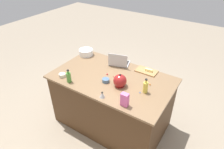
{
  "coord_description": "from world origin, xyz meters",
  "views": [
    {
      "loc": [
        -1.27,
        1.96,
        2.49
      ],
      "look_at": [
        0.0,
        0.0,
        0.95
      ],
      "focal_mm": 31.58,
      "sensor_mm": 36.0,
      "label": 1
    }
  ],
  "objects_px": {
    "bottle_olive": "(69,77)",
    "ramekin_medium": "(106,80)",
    "kettle": "(120,81)",
    "kitchen_timer": "(102,95)",
    "mixing_bowl_large": "(86,52)",
    "butter_stick_left": "(149,70)",
    "cutting_board": "(147,71)",
    "laptop": "(119,62)",
    "bottle_oil": "(145,87)",
    "candy_bag": "(125,100)",
    "ramekin_small": "(62,75)"
  },
  "relations": [
    {
      "from": "bottle_oil",
      "to": "butter_stick_left",
      "type": "relative_size",
      "value": 1.85
    },
    {
      "from": "cutting_board",
      "to": "butter_stick_left",
      "type": "bearing_deg",
      "value": 180.0
    },
    {
      "from": "bottle_olive",
      "to": "ramekin_medium",
      "type": "height_order",
      "value": "bottle_olive"
    },
    {
      "from": "ramekin_medium",
      "to": "bottle_olive",
      "type": "bearing_deg",
      "value": 32.52
    },
    {
      "from": "laptop",
      "to": "kitchen_timer",
      "type": "xyz_separation_m",
      "value": [
        -0.24,
        0.79,
        -0.01
      ]
    },
    {
      "from": "ramekin_small",
      "to": "kitchen_timer",
      "type": "distance_m",
      "value": 0.75
    },
    {
      "from": "mixing_bowl_large",
      "to": "bottle_olive",
      "type": "bearing_deg",
      "value": 112.4
    },
    {
      "from": "bottle_olive",
      "to": "butter_stick_left",
      "type": "distance_m",
      "value": 1.16
    },
    {
      "from": "mixing_bowl_large",
      "to": "ramekin_small",
      "type": "relative_size",
      "value": 2.52
    },
    {
      "from": "kettle",
      "to": "kitchen_timer",
      "type": "distance_m",
      "value": 0.33
    },
    {
      "from": "mixing_bowl_large",
      "to": "butter_stick_left",
      "type": "height_order",
      "value": "mixing_bowl_large"
    },
    {
      "from": "bottle_olive",
      "to": "ramekin_small",
      "type": "distance_m",
      "value": 0.19
    },
    {
      "from": "laptop",
      "to": "bottle_olive",
      "type": "relative_size",
      "value": 1.86
    },
    {
      "from": "kettle",
      "to": "ramekin_medium",
      "type": "height_order",
      "value": "kettle"
    },
    {
      "from": "laptop",
      "to": "ramekin_medium",
      "type": "xyz_separation_m",
      "value": [
        -0.09,
        0.5,
        -0.02
      ]
    },
    {
      "from": "laptop",
      "to": "kitchen_timer",
      "type": "relative_size",
      "value": 4.65
    },
    {
      "from": "kettle",
      "to": "bottle_oil",
      "type": "bearing_deg",
      "value": -170.4
    },
    {
      "from": "laptop",
      "to": "bottle_olive",
      "type": "distance_m",
      "value": 0.84
    },
    {
      "from": "ramekin_small",
      "to": "candy_bag",
      "type": "bearing_deg",
      "value": 177.69
    },
    {
      "from": "mixing_bowl_large",
      "to": "bottle_oil",
      "type": "height_order",
      "value": "bottle_oil"
    },
    {
      "from": "bottle_oil",
      "to": "kitchen_timer",
      "type": "bearing_deg",
      "value": 43.23
    },
    {
      "from": "bottle_olive",
      "to": "kitchen_timer",
      "type": "bearing_deg",
      "value": 177.72
    },
    {
      "from": "bottle_olive",
      "to": "ramekin_small",
      "type": "bearing_deg",
      "value": -13.21
    },
    {
      "from": "laptop",
      "to": "ramekin_medium",
      "type": "height_order",
      "value": "laptop"
    },
    {
      "from": "candy_bag",
      "to": "kitchen_timer",
      "type": "bearing_deg",
      "value": 3.91
    },
    {
      "from": "bottle_oil",
      "to": "butter_stick_left",
      "type": "bearing_deg",
      "value": -71.37
    },
    {
      "from": "mixing_bowl_large",
      "to": "kettle",
      "type": "relative_size",
      "value": 1.13
    },
    {
      "from": "bottle_oil",
      "to": "bottle_olive",
      "type": "bearing_deg",
      "value": 20.04
    },
    {
      "from": "bottle_olive",
      "to": "kitchen_timer",
      "type": "distance_m",
      "value": 0.58
    },
    {
      "from": "cutting_board",
      "to": "candy_bag",
      "type": "relative_size",
      "value": 1.84
    },
    {
      "from": "ramekin_medium",
      "to": "cutting_board",
      "type": "bearing_deg",
      "value": -123.5
    },
    {
      "from": "cutting_board",
      "to": "ramekin_medium",
      "type": "relative_size",
      "value": 3.11
    },
    {
      "from": "ramekin_small",
      "to": "kitchen_timer",
      "type": "relative_size",
      "value": 1.24
    },
    {
      "from": "kettle",
      "to": "kitchen_timer",
      "type": "xyz_separation_m",
      "value": [
        0.06,
        0.32,
        -0.04
      ]
    },
    {
      "from": "kettle",
      "to": "cutting_board",
      "type": "height_order",
      "value": "kettle"
    },
    {
      "from": "ramekin_small",
      "to": "kitchen_timer",
      "type": "height_order",
      "value": "kitchen_timer"
    },
    {
      "from": "bottle_oil",
      "to": "cutting_board",
      "type": "distance_m",
      "value": 0.51
    },
    {
      "from": "bottle_oil",
      "to": "candy_bag",
      "type": "height_order",
      "value": "bottle_oil"
    },
    {
      "from": "kitchen_timer",
      "to": "candy_bag",
      "type": "xyz_separation_m",
      "value": [
        -0.31,
        -0.02,
        0.05
      ]
    },
    {
      "from": "bottle_oil",
      "to": "ramekin_small",
      "type": "relative_size",
      "value": 2.12
    },
    {
      "from": "mixing_bowl_large",
      "to": "ramekin_medium",
      "type": "xyz_separation_m",
      "value": [
        -0.73,
        0.48,
        -0.03
      ]
    },
    {
      "from": "bottle_oil",
      "to": "ramekin_medium",
      "type": "xyz_separation_m",
      "value": [
        0.55,
        0.09,
        -0.06
      ]
    },
    {
      "from": "mixing_bowl_large",
      "to": "kettle",
      "type": "height_order",
      "value": "kettle"
    },
    {
      "from": "mixing_bowl_large",
      "to": "candy_bag",
      "type": "height_order",
      "value": "candy_bag"
    },
    {
      "from": "cutting_board",
      "to": "kitchen_timer",
      "type": "relative_size",
      "value": 4.05
    },
    {
      "from": "mixing_bowl_large",
      "to": "candy_bag",
      "type": "xyz_separation_m",
      "value": [
        -1.19,
        0.75,
        0.03
      ]
    },
    {
      "from": "ramekin_small",
      "to": "kettle",
      "type": "bearing_deg",
      "value": -162.27
    },
    {
      "from": "butter_stick_left",
      "to": "ramekin_small",
      "type": "bearing_deg",
      "value": 38.14
    },
    {
      "from": "laptop",
      "to": "kitchen_timer",
      "type": "bearing_deg",
      "value": 106.72
    },
    {
      "from": "butter_stick_left",
      "to": "kitchen_timer",
      "type": "relative_size",
      "value": 1.43
    }
  ]
}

